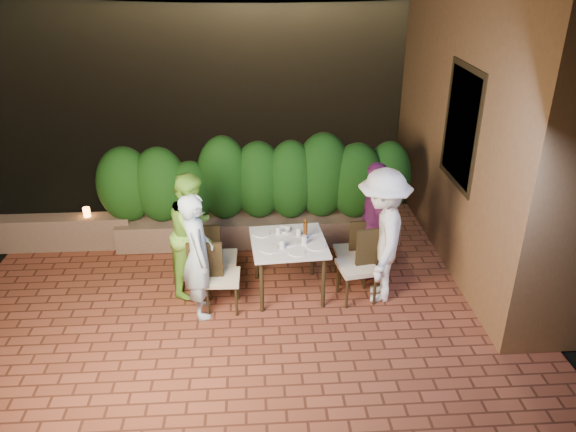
{
  "coord_description": "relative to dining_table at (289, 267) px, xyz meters",
  "views": [
    {
      "loc": [
        0.14,
        -5.25,
        4.09
      ],
      "look_at": [
        0.55,
        0.99,
        1.05
      ],
      "focal_mm": 35.0,
      "sensor_mm": 36.0,
      "label": 1
    }
  ],
  "objects": [
    {
      "name": "ground",
      "position": [
        -0.55,
        -0.89,
        -0.4
      ],
      "size": [
        400.0,
        400.0,
        0.0
      ],
      "primitive_type": "plane",
      "color": "black",
      "rests_on": "ground"
    },
    {
      "name": "terrace_floor",
      "position": [
        -0.55,
        -0.39,
        -0.45
      ],
      "size": [
        7.0,
        6.0,
        0.15
      ],
      "primitive_type": "cube",
      "color": "brown",
      "rests_on": "ground"
    },
    {
      "name": "building_wall",
      "position": [
        3.05,
        1.11,
        2.12
      ],
      "size": [
        1.6,
        5.0,
        5.0
      ],
      "primitive_type": "cube",
      "color": "brown",
      "rests_on": "ground"
    },
    {
      "name": "window_pane",
      "position": [
        2.27,
        0.61,
        1.62
      ],
      "size": [
        0.08,
        1.0,
        1.4
      ],
      "primitive_type": "cube",
      "color": "black",
      "rests_on": "building_wall"
    },
    {
      "name": "window_frame",
      "position": [
        2.26,
        0.61,
        1.62
      ],
      "size": [
        0.06,
        1.15,
        1.55
      ],
      "primitive_type": "cube",
      "color": "black",
      "rests_on": "building_wall"
    },
    {
      "name": "planter",
      "position": [
        -0.35,
        1.41,
        -0.17
      ],
      "size": [
        4.2,
        0.55,
        0.4
      ],
      "primitive_type": "cube",
      "color": "brown",
      "rests_on": "ground"
    },
    {
      "name": "hedge",
      "position": [
        -0.35,
        1.41,
        0.57
      ],
      "size": [
        4.0,
        0.7,
        1.1
      ],
      "primitive_type": null,
      "color": "#133C10",
      "rests_on": "planter"
    },
    {
      "name": "parapet",
      "position": [
        -3.35,
        1.41,
        -0.12
      ],
      "size": [
        2.2,
        0.3,
        0.5
      ],
      "primitive_type": "cube",
      "color": "brown",
      "rests_on": "ground"
    },
    {
      "name": "hill",
      "position": [
        1.45,
        59.11,
        -4.38
      ],
      "size": [
        52.0,
        40.0,
        22.0
      ],
      "primitive_type": "ellipsoid",
      "color": "black",
      "rests_on": "ground"
    },
    {
      "name": "dining_table",
      "position": [
        0.0,
        0.0,
        0.0
      ],
      "size": [
        0.99,
        0.99,
        0.75
      ],
      "primitive_type": null,
      "rotation": [
        0.0,
        0.0,
        0.07
      ],
      "color": "white",
      "rests_on": "ground"
    },
    {
      "name": "plate_nw",
      "position": [
        -0.25,
        -0.2,
        0.38
      ],
      "size": [
        0.21,
        0.21,
        0.01
      ],
      "primitive_type": "cylinder",
      "color": "white",
      "rests_on": "dining_table"
    },
    {
      "name": "plate_sw",
      "position": [
        -0.33,
        0.21,
        0.38
      ],
      "size": [
        0.21,
        0.21,
        0.01
      ],
      "primitive_type": "cylinder",
      "color": "white",
      "rests_on": "dining_table"
    },
    {
      "name": "plate_ne",
      "position": [
        0.33,
        -0.17,
        0.38
      ],
      "size": [
        0.24,
        0.24,
        0.01
      ],
      "primitive_type": "cylinder",
      "color": "white",
      "rests_on": "dining_table"
    },
    {
      "name": "plate_se",
      "position": [
        0.29,
        0.22,
        0.38
      ],
      "size": [
        0.21,
        0.21,
        0.01
      ],
      "primitive_type": "cylinder",
      "color": "white",
      "rests_on": "dining_table"
    },
    {
      "name": "plate_centre",
      "position": [
        -0.01,
        -0.04,
        0.38
      ],
      "size": [
        0.24,
        0.24,
        0.01
      ],
      "primitive_type": "cylinder",
      "color": "white",
      "rests_on": "dining_table"
    },
    {
      "name": "plate_front",
      "position": [
        0.08,
        -0.3,
        0.38
      ],
      "size": [
        0.21,
        0.21,
        0.01
      ],
      "primitive_type": "cylinder",
      "color": "white",
      "rests_on": "dining_table"
    },
    {
      "name": "glass_nw",
      "position": [
        -0.09,
        -0.18,
        0.43
      ],
      "size": [
        0.07,
        0.07,
        0.11
      ],
      "primitive_type": "cylinder",
      "color": "silver",
      "rests_on": "dining_table"
    },
    {
      "name": "glass_sw",
      "position": [
        -0.12,
        0.19,
        0.43
      ],
      "size": [
        0.06,
        0.06,
        0.1
      ],
      "primitive_type": "cylinder",
      "color": "silver",
      "rests_on": "dining_table"
    },
    {
      "name": "glass_ne",
      "position": [
        0.19,
        -0.1,
        0.43
      ],
      "size": [
        0.07,
        0.07,
        0.12
      ],
      "primitive_type": "cylinder",
      "color": "silver",
      "rests_on": "dining_table"
    },
    {
      "name": "glass_se",
      "position": [
        0.14,
        0.13,
        0.43
      ],
      "size": [
        0.06,
        0.06,
        0.11
      ],
      "primitive_type": "cylinder",
      "color": "silver",
      "rests_on": "dining_table"
    },
    {
      "name": "beer_bottle",
      "position": [
        0.21,
        0.05,
        0.52
      ],
      "size": [
        0.06,
        0.06,
        0.29
      ],
      "primitive_type": null,
      "color": "#50290D",
      "rests_on": "dining_table"
    },
    {
      "name": "bowl",
      "position": [
        -0.05,
        0.26,
        0.4
      ],
      "size": [
        0.21,
        0.21,
        0.04
      ],
      "primitive_type": "imported",
      "rotation": [
        0.0,
        0.0,
        -0.28
      ],
      "color": "white",
      "rests_on": "dining_table"
    },
    {
      "name": "chair_left_front",
      "position": [
        -0.83,
        -0.3,
        0.08
      ],
      "size": [
        0.44,
        0.44,
        0.92
      ],
      "primitive_type": null,
      "rotation": [
        0.0,
        0.0,
        -0.03
      ],
      "color": "black",
      "rests_on": "ground"
    },
    {
      "name": "chair_left_back",
      "position": [
        -0.87,
        0.17,
        0.08
      ],
      "size": [
        0.44,
        0.44,
        0.91
      ],
      "primitive_type": null,
      "rotation": [
        0.0,
        0.0,
        -0.03
      ],
      "color": "black",
      "rests_on": "ground"
    },
    {
      "name": "chair_right_front",
      "position": [
        0.85,
        -0.2,
        0.11
      ],
      "size": [
        0.51,
        0.51,
        0.97
      ],
      "primitive_type": null,
      "rotation": [
        0.0,
        0.0,
        3.3
      ],
      "color": "black",
      "rests_on": "ground"
    },
    {
      "name": "chair_right_back",
      "position": [
        0.84,
        0.29,
        0.05
      ],
      "size": [
        0.41,
        0.41,
        0.85
      ],
      "primitive_type": null,
      "rotation": [
        0.0,
        0.0,
        3.19
      ],
      "color": "black",
      "rests_on": "ground"
    },
    {
      "name": "diner_blue",
      "position": [
        -1.09,
        -0.36,
        0.41
      ],
      "size": [
        0.49,
        0.64,
        1.58
      ],
      "primitive_type": "imported",
      "rotation": [
        0.0,
        0.0,
        1.78
      ],
      "color": "silver",
      "rests_on": "ground"
    },
    {
      "name": "diner_green",
      "position": [
        -1.19,
        0.19,
        0.43
      ],
      "size": [
        0.84,
        0.94,
        1.61
      ],
      "primitive_type": "imported",
      "rotation": [
        0.0,
        0.0,
        1.23
      ],
      "color": "#7DC93F",
      "rests_on": "ground"
    },
    {
      "name": "diner_white",
      "position": [
        1.14,
        -0.16,
        0.49
      ],
      "size": [
        0.86,
        1.23,
        1.73
      ],
      "primitive_type": "imported",
      "rotation": [
        0.0,
        0.0,
        -1.77
      ],
      "color": "white",
      "rests_on": "ground"
    },
    {
      "name": "diner_purple",
      "position": [
        1.16,
        0.4,
        0.44
      ],
      "size": [
        0.42,
        0.96,
        1.62
      ],
      "primitive_type": "imported",
      "rotation": [
        0.0,
        0.0,
        -1.59
      ],
      "color": "#6E2461",
      "rests_on": "ground"
    },
    {
      "name": "parapet_lamp",
      "position": [
        -2.86,
        1.41,
        0.2
      ],
      "size": [
        0.1,
        0.1,
        0.14
      ],
      "primitive_type": "cylinder",
      "color": "orange",
      "rests_on": "parapet"
    }
  ]
}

